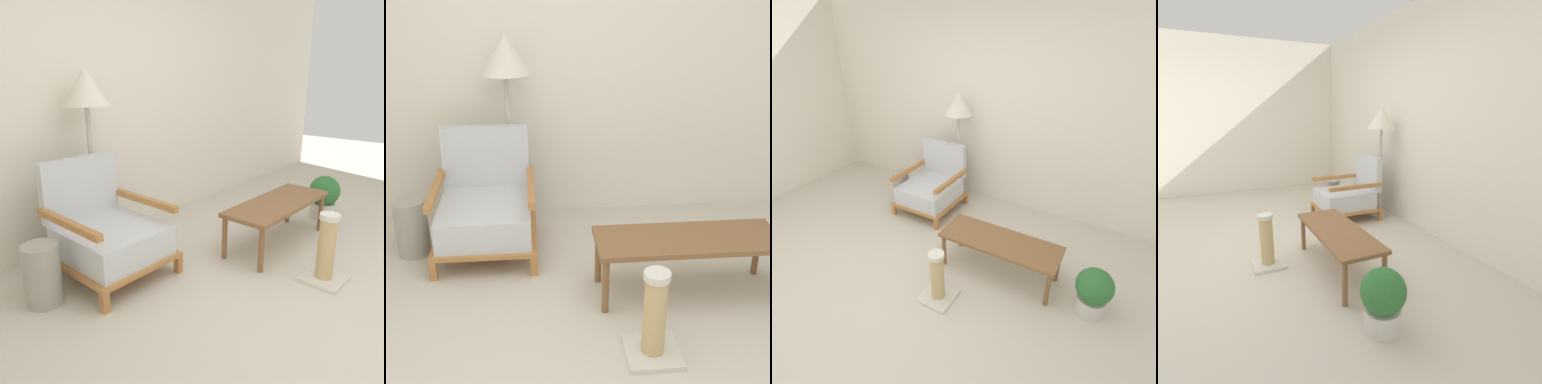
% 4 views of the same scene
% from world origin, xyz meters
% --- Properties ---
extents(wall_back, '(8.00, 0.06, 2.70)m').
position_xyz_m(wall_back, '(0.00, 2.27, 1.35)').
color(wall_back, silver).
rests_on(wall_back, ground_plane).
extents(armchair, '(0.73, 0.79, 0.86)m').
position_xyz_m(armchair, '(-0.62, 1.60, 0.33)').
color(armchair, '#B2753D').
rests_on(armchair, ground_plane).
extents(floor_lamp, '(0.37, 0.37, 1.52)m').
position_xyz_m(floor_lamp, '(-0.44, 2.01, 1.31)').
color(floor_lamp, '#B7B2A8').
rests_on(floor_lamp, ground_plane).
extents(coffee_table, '(1.17, 0.43, 0.40)m').
position_xyz_m(coffee_table, '(0.69, 0.89, 0.36)').
color(coffee_table, brown).
rests_on(coffee_table, ground_plane).
extents(vase, '(0.24, 0.24, 0.42)m').
position_xyz_m(vase, '(-1.16, 1.57, 0.21)').
color(vase, '#9E998E').
rests_on(vase, ground_plane).
extents(scratching_post, '(0.30, 0.30, 0.52)m').
position_xyz_m(scratching_post, '(0.34, 0.30, 0.21)').
color(scratching_post, beige).
rests_on(scratching_post, ground_plane).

